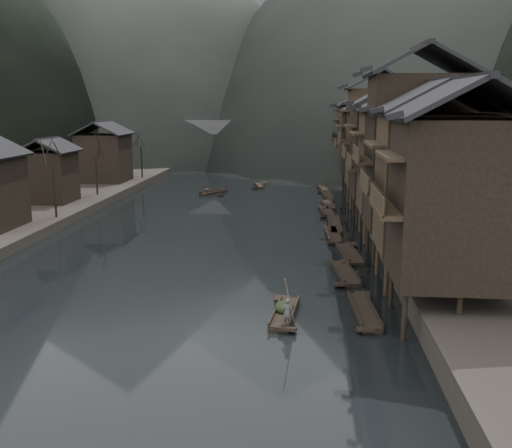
# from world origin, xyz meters

# --- Properties ---
(water) EXTENTS (300.00, 300.00, 0.00)m
(water) POSITION_xyz_m (0.00, 0.00, 0.00)
(water) COLOR black
(water) RESTS_ON ground
(right_bank) EXTENTS (40.00, 200.00, 1.80)m
(right_bank) POSITION_xyz_m (35.00, 40.00, 0.90)
(right_bank) COLOR #2D2823
(right_bank) RESTS_ON ground
(left_bank) EXTENTS (40.00, 200.00, 1.20)m
(left_bank) POSITION_xyz_m (-35.00, 40.00, 0.60)
(left_bank) COLOR #2D2823
(left_bank) RESTS_ON ground
(stilt_houses) EXTENTS (9.00, 67.60, 16.68)m
(stilt_houses) POSITION_xyz_m (17.28, 19.02, 9.09)
(stilt_houses) COLOR black
(stilt_houses) RESTS_ON ground
(left_houses) EXTENTS (8.10, 53.20, 8.73)m
(left_houses) POSITION_xyz_m (-20.50, 20.12, 5.66)
(left_houses) COLOR black
(left_houses) RESTS_ON left_bank
(bare_trees) EXTENTS (4.00, 60.60, 7.99)m
(bare_trees) POSITION_xyz_m (-17.00, 13.66, 6.55)
(bare_trees) COLOR black
(bare_trees) RESTS_ON left_bank
(moored_sampans) EXTENTS (3.14, 56.40, 0.47)m
(moored_sampans) POSITION_xyz_m (11.83, 18.31, 0.20)
(moored_sampans) COLOR black
(moored_sampans) RESTS_ON water
(midriver_boats) EXTENTS (8.48, 12.18, 0.44)m
(midriver_boats) POSITION_xyz_m (-0.89, 41.25, 0.20)
(midriver_boats) COLOR black
(midriver_boats) RESTS_ON water
(stone_bridge) EXTENTS (40.00, 6.00, 9.00)m
(stone_bridge) POSITION_xyz_m (-0.00, 72.00, 5.11)
(stone_bridge) COLOR #4C4C4F
(stone_bridge) RESTS_ON ground
(hero_sampan) EXTENTS (1.67, 5.57, 0.44)m
(hero_sampan) POSITION_xyz_m (7.85, -7.61, 0.20)
(hero_sampan) COLOR black
(hero_sampan) RESTS_ON water
(cargo_heap) EXTENTS (1.21, 1.59, 0.73)m
(cargo_heap) POSITION_xyz_m (7.82, -7.35, 0.81)
(cargo_heap) COLOR black
(cargo_heap) RESTS_ON hero_sampan
(boatman) EXTENTS (0.57, 0.38, 1.56)m
(boatman) POSITION_xyz_m (8.05, -9.52, 1.22)
(boatman) COLOR #555558
(boatman) RESTS_ON hero_sampan
(bamboo_pole) EXTENTS (0.71, 1.99, 3.81)m
(bamboo_pole) POSITION_xyz_m (8.25, -9.52, 3.91)
(bamboo_pole) COLOR #8C7A51
(bamboo_pole) RESTS_ON boatman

